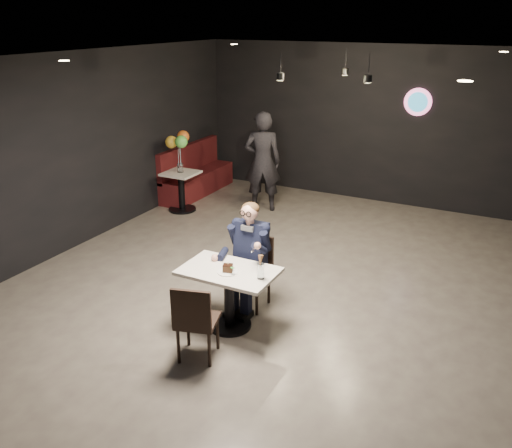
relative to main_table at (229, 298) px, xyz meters
The scene contains 17 objects.
floor 1.00m from the main_table, 83.75° to the left, with size 9.00×9.00×0.00m, color gray.
wall_sign 5.70m from the main_table, 80.51° to the left, with size 0.50×0.06×0.50m, color pink, non-canonical shape.
pendant_lights 3.85m from the main_table, 88.03° to the left, with size 1.40×1.20×0.36m, color black.
main_table is the anchor object (origin of this frame).
chair_far 0.56m from the main_table, 90.00° to the left, with size 0.42×0.46×0.92m, color black.
chair_near 0.68m from the main_table, 90.00° to the right, with size 0.42×0.46×0.92m, color black.
seated_man 0.65m from the main_table, 90.00° to the left, with size 0.60×0.80×1.44m, color black.
dessert_plate 0.39m from the main_table, 69.56° to the right, with size 0.24×0.24×0.01m, color white.
cake_slice 0.43m from the main_table, 66.87° to the right, with size 0.11×0.09×0.08m, color black.
mint_leaf 0.49m from the main_table, 41.73° to the right, with size 0.06×0.04×0.01m, color #2D8A31.
sundae_glass 0.63m from the main_table, ahead, with size 0.08×0.08×0.18m, color silver.
wafer_cone 0.77m from the main_table, ahead, with size 0.06×0.06×0.12m, color tan.
booth_bench 5.21m from the main_table, 127.18° to the left, with size 0.51×2.04×1.02m, color #410E0D.
side_table 4.25m from the main_table, 132.12° to the left, with size 0.59×0.59×0.74m, color white.
balloon_vase 4.27m from the main_table, 132.12° to the left, with size 0.11×0.11×0.16m, color silver.
balloon_bunch 4.34m from the main_table, 132.12° to the left, with size 0.41×0.41×0.68m, color gold.
passerby 4.23m from the main_table, 111.28° to the left, with size 0.68×0.45×1.87m, color black.
Camera 1 is at (2.75, -5.77, 3.51)m, focal length 38.00 mm.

